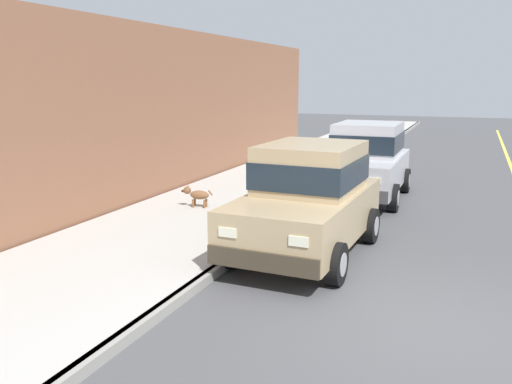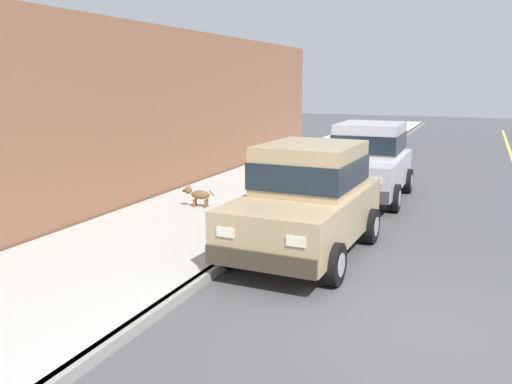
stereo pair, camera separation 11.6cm
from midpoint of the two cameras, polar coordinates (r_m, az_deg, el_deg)
ground_plane at (r=6.99m, az=17.48°, el=-13.64°), size 80.00×80.00×0.00m
curb at (r=7.81m, az=-6.94°, el=-9.85°), size 0.16×64.00×0.14m
sidewalk at (r=8.77m, az=-17.40°, el=-7.85°), size 3.60×64.00×0.14m
car_tan_hatchback at (r=9.18m, az=5.14°, el=-0.60°), size 2.06×3.86×1.88m
car_silver_hatchback at (r=13.79m, az=11.35°, el=3.38°), size 1.97×3.81×1.88m
dog_brown at (r=12.10m, az=-6.56°, el=-0.25°), size 0.75×0.25×0.49m
building_facade at (r=14.70m, az=-8.66°, el=8.43°), size 0.50×20.00×4.22m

